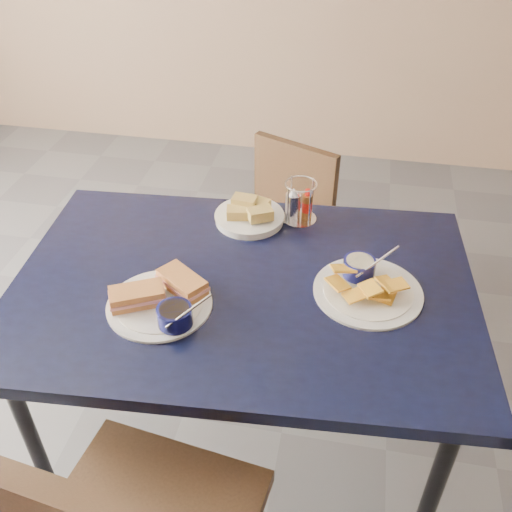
% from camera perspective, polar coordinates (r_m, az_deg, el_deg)
% --- Properties ---
extents(dining_table, '(1.34, 0.95, 0.75)m').
position_cam_1_polar(dining_table, '(1.62, -1.31, -4.40)').
color(dining_table, black).
rests_on(dining_table, ground).
extents(chair_far, '(0.48, 0.48, 0.78)m').
position_cam_1_polar(chair_far, '(2.35, 1.94, 3.19)').
color(chair_far, black).
rests_on(chair_far, ground).
extents(sandwich_plate, '(0.30, 0.28, 0.12)m').
position_cam_1_polar(sandwich_plate, '(1.52, -9.32, -4.28)').
color(sandwich_plate, white).
rests_on(sandwich_plate, dining_table).
extents(plantain_plate, '(0.30, 0.30, 0.12)m').
position_cam_1_polar(plantain_plate, '(1.58, 10.87, -2.70)').
color(plantain_plate, white).
rests_on(plantain_plate, dining_table).
extents(bread_basket, '(0.22, 0.22, 0.07)m').
position_cam_1_polar(bread_basket, '(1.82, -0.63, 4.17)').
color(bread_basket, white).
rests_on(bread_basket, dining_table).
extents(condiment_caddy, '(0.11, 0.11, 0.14)m').
position_cam_1_polar(condiment_caddy, '(1.81, 4.27, 5.19)').
color(condiment_caddy, silver).
rests_on(condiment_caddy, dining_table).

